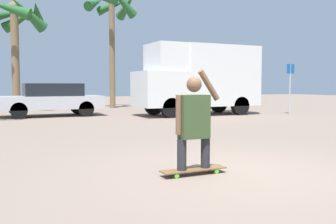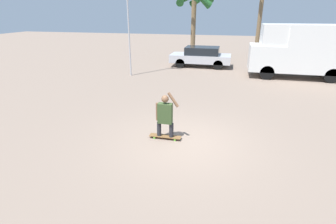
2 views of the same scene
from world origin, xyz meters
TOP-DOWN VIEW (x-y plane):
  - ground_plane at (0.00, 0.00)m, footprint 80.00×80.00m
  - skateboard at (-0.66, 0.09)m, footprint 1.04×0.25m
  - person_skateboarder at (-0.66, 0.09)m, footprint 0.75×0.23m
  - camper_van at (5.29, 10.13)m, footprint 5.72×2.06m
  - parked_car_silver at (-0.98, 12.27)m, footprint 4.40×1.94m
  - palm_tree_center_background at (-2.13, 16.00)m, footprint 3.18×3.49m
  - flagpole at (-4.96, 8.29)m, footprint 0.88×0.12m

SIDE VIEW (x-z plane):
  - ground_plane at x=0.00m, z-range 0.00..0.00m
  - skateboard at x=-0.66m, z-range 0.03..0.12m
  - parked_car_silver at x=-0.98m, z-range 0.05..1.49m
  - person_skateboarder at x=-0.66m, z-range 0.11..1.61m
  - camper_van at x=5.29m, z-range 0.13..3.30m
  - flagpole at x=-4.96m, z-range 0.39..8.46m
  - palm_tree_center_background at x=-2.13m, z-range 1.82..7.60m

